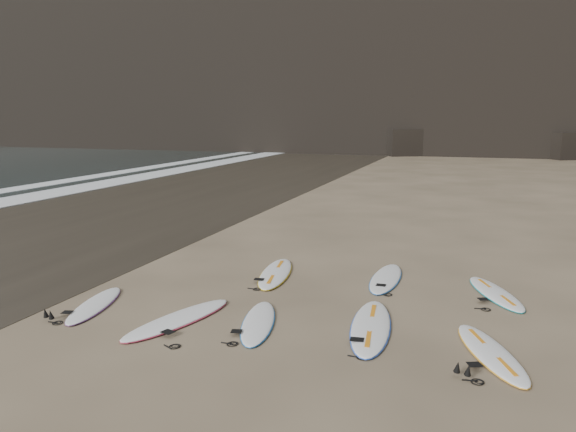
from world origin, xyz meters
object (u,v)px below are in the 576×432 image
at_px(surfboard_1, 258,322).
at_px(surfboard_7, 495,293).
at_px(surfboard_3, 491,352).
at_px(surfboard_6, 386,278).
at_px(surfboard_0, 178,319).
at_px(surfboard_2, 371,326).
at_px(surfboard_5, 276,273).
at_px(surfboard_11, 95,304).

height_order(surfboard_1, surfboard_7, surfboard_7).
relative_size(surfboard_3, surfboard_6, 0.95).
relative_size(surfboard_0, surfboard_7, 1.09).
xyz_separation_m(surfboard_1, surfboard_2, (1.98, 0.43, 0.01)).
xyz_separation_m(surfboard_3, surfboard_5, (-4.77, 3.19, 0.00)).
relative_size(surfboard_6, surfboard_11, 1.12).
xyz_separation_m(surfboard_2, surfboard_7, (2.16, 2.74, -0.01)).
relative_size(surfboard_2, surfboard_11, 1.23).
bearing_deg(surfboard_1, surfboard_0, 178.26).
xyz_separation_m(surfboard_1, surfboard_11, (-3.43, -0.14, -0.00)).
relative_size(surfboard_0, surfboard_2, 0.95).
height_order(surfboard_0, surfboard_11, surfboard_0).
relative_size(surfboard_0, surfboard_3, 1.09).
xyz_separation_m(surfboard_1, surfboard_7, (4.14, 3.17, 0.00)).
bearing_deg(surfboard_5, surfboard_11, -139.18).
distance_m(surfboard_7, surfboard_11, 8.26).
bearing_deg(surfboard_5, surfboard_0, -111.05).
relative_size(surfboard_2, surfboard_6, 1.10).
distance_m(surfboard_0, surfboard_6, 5.04).
height_order(surfboard_1, surfboard_3, surfboard_3).
relative_size(surfboard_5, surfboard_6, 1.06).
bearing_deg(surfboard_3, surfboard_0, 161.20).
height_order(surfboard_5, surfboard_6, surfboard_5).
bearing_deg(surfboard_7, surfboard_5, 158.88).
distance_m(surfboard_1, surfboard_11, 3.44).
xyz_separation_m(surfboard_2, surfboard_11, (-5.42, -0.57, -0.01)).
relative_size(surfboard_3, surfboard_7, 1.00).
height_order(surfboard_1, surfboard_6, surfboard_6).
distance_m(surfboard_1, surfboard_6, 3.96).
xyz_separation_m(surfboard_0, surfboard_11, (-1.98, 0.19, -0.01)).
distance_m(surfboard_0, surfboard_2, 3.52).
distance_m(surfboard_0, surfboard_5, 3.51).
bearing_deg(surfboard_5, surfboard_6, -0.64).
relative_size(surfboard_5, surfboard_7, 1.11).
relative_size(surfboard_3, surfboard_11, 1.06).
height_order(surfboard_1, surfboard_11, same).
height_order(surfboard_3, surfboard_5, surfboard_5).
distance_m(surfboard_3, surfboard_5, 5.74).
relative_size(surfboard_1, surfboard_2, 0.81).
bearing_deg(surfboard_3, surfboard_11, 159.01).
xyz_separation_m(surfboard_0, surfboard_2, (3.44, 0.76, 0.00)).
bearing_deg(surfboard_11, surfboard_2, -7.83).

